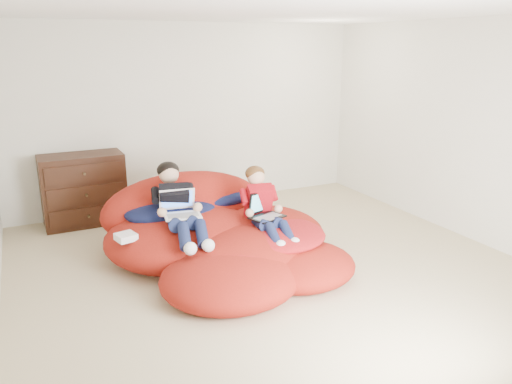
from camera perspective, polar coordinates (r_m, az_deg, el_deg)
name	(u,v)px	position (r m, az deg, el deg)	size (l,w,h in m)	color
room_shell	(272,249)	(5.07, 1.80, -6.49)	(5.10, 5.10, 2.77)	tan
dresser	(84,190)	(6.65, -19.10, 0.27)	(1.01, 0.57, 0.90)	#321A0E
beanbag_pile	(219,236)	(5.32, -4.26, -5.04)	(2.36, 2.43, 0.90)	#AA1E13
cream_pillow	(161,188)	(5.82, -10.75, 0.44)	(0.48, 0.30, 0.30)	silver
older_boy	(178,202)	(5.11, -8.95, -1.17)	(0.38, 1.12, 0.67)	black
younger_boy	(264,204)	(5.15, 0.88, -1.38)	(0.32, 0.89, 0.67)	#B30F19
laptop_white	(180,208)	(5.05, -8.66, -1.84)	(0.39, 0.40, 0.25)	white
laptop_black	(265,210)	(5.15, 1.00, -2.09)	(0.40, 0.39, 0.25)	black
power_adapter	(126,237)	(4.98, -14.65, -4.99)	(0.18, 0.18, 0.07)	white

